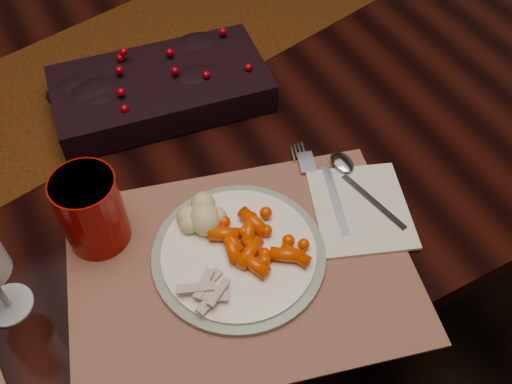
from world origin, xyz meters
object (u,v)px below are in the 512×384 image
centerpiece (161,85)px  placemat_main (241,268)px  dining_table (189,234)px  turkey_shreds (202,292)px  dinner_plate (239,254)px  napkin (361,209)px  red_cup (91,211)px  mashed_potatoes (201,212)px  baby_carrots (263,243)px

centerpiece → placemat_main: 0.37m
dining_table → placemat_main: bearing=-95.0°
turkey_shreds → dinner_plate: bearing=28.6°
centerpiece → placemat_main: (-0.03, -0.36, -0.04)m
dining_table → placemat_main: (-0.03, -0.33, 0.38)m
centerpiece → napkin: bearing=-64.5°
dining_table → red_cup: red_cup is taller
dinner_plate → mashed_potatoes: (-0.02, 0.07, 0.03)m
mashed_potatoes → baby_carrots: bearing=-54.6°
mashed_potatoes → red_cup: size_ratio=0.64×
dining_table → napkin: napkin is taller
baby_carrots → red_cup: bearing=145.4°
centerpiece → baby_carrots: bearing=-88.9°
centerpiece → napkin: centerpiece is taller
centerpiece → mashed_potatoes: size_ratio=4.68×
placemat_main → mashed_potatoes: bearing=116.7°
baby_carrots → napkin: baby_carrots is taller
placemat_main → turkey_shreds: (-0.07, -0.02, 0.03)m
centerpiece → baby_carrots: (0.01, -0.36, -0.01)m
dinner_plate → red_cup: red_cup is taller
dinner_plate → mashed_potatoes: 0.08m
dinner_plate → centerpiece: bearing=85.7°
napkin → centerpiece: bearing=136.0°
dining_table → mashed_potatoes: bearing=-100.9°
dinner_plate → placemat_main: bearing=-107.5°
dining_table → dinner_plate: size_ratio=7.41×
baby_carrots → mashed_potatoes: bearing=125.4°
dining_table → baby_carrots: baby_carrots is taller
dining_table → mashed_potatoes: (-0.05, -0.25, 0.42)m
baby_carrots → turkey_shreds: size_ratio=1.47×
centerpiece → mashed_potatoes: (-0.05, -0.28, 0.00)m
turkey_shreds → dining_table: bearing=75.0°
mashed_potatoes → placemat_main: bearing=-77.8°
centerpiece → baby_carrots: 0.36m
placemat_main → napkin: (0.20, 0.01, 0.00)m
centerpiece → baby_carrots: size_ratio=3.23×
turkey_shreds → napkin: size_ratio=0.47×
dinner_plate → turkey_shreds: 0.08m
dinner_plate → baby_carrots: baby_carrots is taller
dining_table → red_cup: bearing=-133.4°
placemat_main → dinner_plate: dinner_plate is taller
napkin → turkey_shreds: bearing=-153.5°
dining_table → centerpiece: 0.41m
dining_table → baby_carrots: size_ratio=16.18×
dinner_plate → turkey_shreds: bearing=-151.4°
turkey_shreds → red_cup: 0.19m
baby_carrots → centerpiece: bearing=91.1°
mashed_potatoes → red_cup: bearing=158.7°
centerpiece → napkin: size_ratio=2.24×
placemat_main → red_cup: (-0.16, 0.14, 0.06)m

